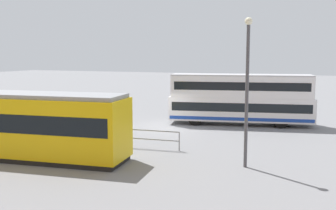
{
  "coord_description": "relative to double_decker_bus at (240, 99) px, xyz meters",
  "views": [
    {
      "loc": [
        -10.67,
        26.11,
        5.32
      ],
      "look_at": [
        -0.95,
        2.2,
        2.03
      ],
      "focal_mm": 43.18,
      "sensor_mm": 36.0,
      "label": 1
    }
  ],
  "objects": [
    {
      "name": "ground_plane",
      "position": [
        4.36,
        3.82,
        -1.94
      ],
      "size": [
        160.0,
        160.0,
        0.0
      ],
      "primitive_type": "plane",
      "color": "slate"
    },
    {
      "name": "double_decker_bus",
      "position": [
        0.0,
        0.0,
        0.0
      ],
      "size": [
        10.85,
        4.5,
        3.79
      ],
      "color": "white",
      "rests_on": "ground"
    },
    {
      "name": "pedestrian_crossing",
      "position": [
        4.94,
        12.55,
        -0.95
      ],
      "size": [
        0.45,
        0.45,
        1.72
      ],
      "color": "#33384C",
      "rests_on": "ground"
    },
    {
      "name": "tram_yellow",
      "position": [
        8.73,
        14.04,
        -0.19
      ],
      "size": [
        12.3,
        3.96,
        3.37
      ],
      "color": "#E5B70C",
      "rests_on": "ground"
    },
    {
      "name": "info_sign",
      "position": [
        9.97,
        9.09,
        -0.25
      ],
      "size": [
        1.21,
        0.22,
        2.42
      ],
      "color": "slate",
      "rests_on": "ground"
    },
    {
      "name": "pedestrian_near_railing",
      "position": [
        8.03,
        7.91,
        -0.89
      ],
      "size": [
        0.42,
        0.42,
        1.81
      ],
      "color": "#4C3F2D",
      "rests_on": "ground"
    },
    {
      "name": "street_lamp",
      "position": [
        -2.69,
        11.37,
        2.12
      ],
      "size": [
        0.36,
        0.36,
        6.95
      ],
      "color": "#4C4C51",
      "rests_on": "ground"
    },
    {
      "name": "pedestrian_railing",
      "position": [
        5.32,
        9.95,
        -1.2
      ],
      "size": [
        8.1,
        0.81,
        1.08
      ],
      "color": "gray",
      "rests_on": "ground"
    }
  ]
}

